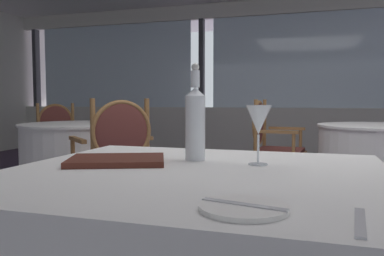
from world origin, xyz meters
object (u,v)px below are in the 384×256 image
(menu_book, at_px, (117,160))
(dining_chair_1_1, at_px, (116,155))
(water_bottle, at_px, (195,121))
(dining_chair_1_0, at_px, (58,136))
(dining_chair_0_1, at_px, (271,141))
(side_plate, at_px, (244,207))
(wine_glass, at_px, (258,121))

(menu_book, xyz_separation_m, dining_chair_1_1, (-0.73, 1.35, -0.19))
(water_bottle, height_order, dining_chair_1_0, water_bottle)
(menu_book, xyz_separation_m, dining_chair_0_1, (0.26, 2.67, -0.19))
(side_plate, distance_m, dining_chair_1_0, 4.13)
(side_plate, height_order, water_bottle, water_bottle)
(side_plate, distance_m, wine_glass, 0.57)
(wine_glass, height_order, dining_chair_1_0, wine_glass)
(menu_book, relative_size, dining_chair_1_1, 0.32)
(dining_chair_0_1, relative_size, dining_chair_1_1, 1.00)
(wine_glass, bearing_deg, menu_book, -167.34)
(dining_chair_1_0, relative_size, dining_chair_1_1, 0.95)
(wine_glass, xyz_separation_m, dining_chair_0_1, (-0.21, 2.57, -0.33))
(water_bottle, bearing_deg, dining_chair_1_0, 133.87)
(side_plate, xyz_separation_m, menu_book, (-0.51, 0.44, 0.01))
(side_plate, distance_m, dining_chair_1_1, 2.18)
(water_bottle, xyz_separation_m, wine_glass, (0.23, -0.04, 0.01))
(menu_book, bearing_deg, dining_chair_1_0, 107.62)
(water_bottle, distance_m, dining_chair_0_1, 2.55)
(dining_chair_0_1, xyz_separation_m, dining_chair_1_0, (-2.45, -0.00, -0.01))
(side_plate, xyz_separation_m, dining_chair_0_1, (-0.25, 3.12, -0.19))
(wine_glass, bearing_deg, dining_chair_1_0, 136.01)
(dining_chair_0_1, bearing_deg, dining_chair_1_0, -174.47)
(dining_chair_1_0, height_order, dining_chair_1_1, dining_chair_1_1)
(dining_chair_1_0, bearing_deg, menu_book, -8.48)
(dining_chair_0_1, relative_size, dining_chair_1_0, 1.05)
(dining_chair_0_1, height_order, dining_chair_1_0, dining_chair_0_1)
(dining_chair_1_1, bearing_deg, dining_chair_1_0, 0.00)
(side_plate, height_order, dining_chair_1_0, dining_chair_1_0)
(side_plate, relative_size, water_bottle, 0.51)
(wine_glass, relative_size, dining_chair_1_0, 0.21)
(water_bottle, relative_size, dining_chair_1_1, 0.35)
(dining_chair_1_1, bearing_deg, water_bottle, 170.98)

